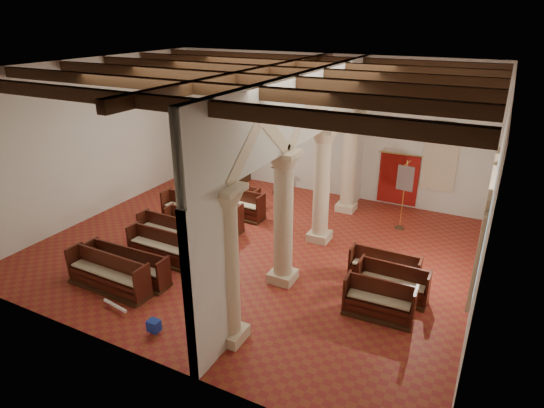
{
  "coord_description": "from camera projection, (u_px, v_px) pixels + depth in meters",
  "views": [
    {
      "loc": [
        6.88,
        -12.16,
        7.48
      ],
      "look_at": [
        0.41,
        0.5,
        1.5
      ],
      "focal_mm": 30.0,
      "sensor_mm": 36.0,
      "label": 1
    }
  ],
  "objects": [
    {
      "name": "nave_pew_6",
      "position": [
        231.0,
        206.0,
        18.12
      ],
      "size": [
        2.88,
        0.88,
        1.1
      ],
      "rotation": [
        0.0,
        0.0,
        -0.05
      ],
      "color": "#3B2212",
      "rests_on": "floor"
    },
    {
      "name": "aisle_pew_2",
      "position": [
        384.0,
        273.0,
        13.51
      ],
      "size": [
        2.07,
        0.71,
        1.02
      ],
      "rotation": [
        0.0,
        0.0,
        0.01
      ],
      "color": "#3B2212",
      "rests_on": "floor"
    },
    {
      "name": "tube_heater_b",
      "position": [
        136.0,
        268.0,
        14.13
      ],
      "size": [
        0.91,
        0.2,
        0.09
      ],
      "primitive_type": "cylinder",
      "rotation": [
        0.0,
        1.57,
        0.12
      ],
      "color": "silver",
      "rests_on": "floor"
    },
    {
      "name": "nave_pew_4",
      "position": [
        199.0,
        229.0,
        16.26
      ],
      "size": [
        2.64,
        0.74,
        1.01
      ],
      "rotation": [
        0.0,
        0.0,
        0.03
      ],
      "color": "#3B2212",
      "rests_on": "floor"
    },
    {
      "name": "window_right_a",
      "position": [
        480.0,
        255.0,
        10.76
      ],
      "size": [
        0.03,
        1.0,
        2.2
      ],
      "primitive_type": "cube",
      "color": "#367B5A",
      "rests_on": "wall_right"
    },
    {
      "name": "hymnal_box_a",
      "position": [
        154.0,
        326.0,
        11.39
      ],
      "size": [
        0.3,
        0.25,
        0.3
      ],
      "primitive_type": "cube",
      "rotation": [
        0.0,
        0.0,
        -0.0
      ],
      "color": "navy",
      "rests_on": "floor"
    },
    {
      "name": "window_back",
      "position": [
        440.0,
        160.0,
        17.73
      ],
      "size": [
        1.0,
        0.03,
        2.2
      ],
      "primitive_type": "cube",
      "color": "#367B5A",
      "rests_on": "wall_back"
    },
    {
      "name": "arcade",
      "position": [
        305.0,
        155.0,
        13.63
      ],
      "size": [
        0.9,
        11.9,
        6.0
      ],
      "color": "beige",
      "rests_on": "floor"
    },
    {
      "name": "dossal_curtain",
      "position": [
        398.0,
        179.0,
        18.71
      ],
      "size": [
        1.8,
        0.07,
        2.17
      ],
      "color": "maroon",
      "rests_on": "floor"
    },
    {
      "name": "nave_pew_1",
      "position": [
        127.0,
        270.0,
        13.71
      ],
      "size": [
        2.87,
        0.73,
        1.01
      ],
      "rotation": [
        0.0,
        0.0,
        0.02
      ],
      "color": "#3B2212",
      "rests_on": "floor"
    },
    {
      "name": "wall_front",
      "position": [
        116.0,
        241.0,
        9.68
      ],
      "size": [
        14.0,
        0.02,
        6.0
      ],
      "primitive_type": "cube",
      "color": "silver",
      "rests_on": "floor"
    },
    {
      "name": "floor",
      "position": [
        255.0,
        247.0,
        15.77
      ],
      "size": [
        14.0,
        14.0,
        0.0
      ],
      "primitive_type": "plane",
      "color": "maroon",
      "rests_on": "ground"
    },
    {
      "name": "ceiling_beams",
      "position": [
        252.0,
        74.0,
        13.51
      ],
      "size": [
        13.8,
        11.8,
        0.3
      ],
      "primitive_type": null,
      "color": "#3B2212",
      "rests_on": "wall_back"
    },
    {
      "name": "wall_left",
      "position": [
        96.0,
        139.0,
        17.54
      ],
      "size": [
        0.02,
        12.0,
        6.0
      ],
      "primitive_type": "cube",
      "color": "silver",
      "rests_on": "floor"
    },
    {
      "name": "aisle_pew_0",
      "position": [
        378.0,
        305.0,
        12.01
      ],
      "size": [
        1.87,
        0.78,
        1.05
      ],
      "rotation": [
        0.0,
        0.0,
        0.04
      ],
      "color": "#3B2212",
      "rests_on": "floor"
    },
    {
      "name": "processional_banner",
      "position": [
        402.0,
        208.0,
        16.82
      ],
      "size": [
        0.61,
        0.77,
        2.66
      ],
      "rotation": [
        0.0,
        0.0,
        -0.13
      ],
      "color": "#3B2212",
      "rests_on": "floor"
    },
    {
      "name": "nave_pew_2",
      "position": [
        164.0,
        252.0,
        14.7
      ],
      "size": [
        2.65,
        0.73,
        1.04
      ],
      "rotation": [
        0.0,
        0.0,
        -0.02
      ],
      "color": "#3B2212",
      "rests_on": "floor"
    },
    {
      "name": "nave_pew_5",
      "position": [
        201.0,
        217.0,
        17.18
      ],
      "size": [
        3.42,
        0.85,
        1.14
      ],
      "rotation": [
        0.0,
        0.0,
        -0.03
      ],
      "color": "#3B2212",
      "rests_on": "floor"
    },
    {
      "name": "lectern",
      "position": [
        279.0,
        182.0,
        20.26
      ],
      "size": [
        0.59,
        0.61,
        1.27
      ],
      "rotation": [
        0.0,
        0.0,
        -0.23
      ],
      "color": "#3D2A13",
      "rests_on": "floor"
    },
    {
      "name": "nave_pew_3",
      "position": [
        173.0,
        237.0,
        15.68
      ],
      "size": [
        2.8,
        0.8,
        1.03
      ],
      "rotation": [
        0.0,
        0.0,
        -0.04
      ],
      "color": "#3B2212",
      "rests_on": "floor"
    },
    {
      "name": "wall_back",
      "position": [
        322.0,
        126.0,
        19.53
      ],
      "size": [
        14.0,
        0.02,
        6.0
      ],
      "primitive_type": "cube",
      "color": "silver",
      "rests_on": "floor"
    },
    {
      "name": "hymnal_box_c",
      "position": [
        229.0,
        250.0,
        14.93
      ],
      "size": [
        0.44,
        0.41,
        0.36
      ],
      "primitive_type": "cube",
      "rotation": [
        0.0,
        0.0,
        -0.39
      ],
      "color": "navy",
      "rests_on": "floor"
    },
    {
      "name": "window_right_b",
      "position": [
        490.0,
        198.0,
        14.04
      ],
      "size": [
        0.03,
        1.0,
        2.2
      ],
      "primitive_type": "cube",
      "color": "#367B5A",
      "rests_on": "wall_right"
    },
    {
      "name": "pipe_organ",
      "position": [
        228.0,
        152.0,
        21.64
      ],
      "size": [
        2.1,
        0.85,
        4.4
      ],
      "color": "#3B2212",
      "rests_on": "floor"
    },
    {
      "name": "nave_pew_7",
      "position": [
        231.0,
        199.0,
        18.96
      ],
      "size": [
        2.6,
        0.67,
        0.96
      ],
      "rotation": [
        0.0,
        0.0,
        -0.01
      ],
      "color": "#3B2212",
      "rests_on": "floor"
    },
    {
      "name": "hymnal_box_b",
      "position": [
        208.0,
        275.0,
        13.6
      ],
      "size": [
        0.37,
        0.34,
        0.3
      ],
      "primitive_type": "cube",
      "rotation": [
        0.0,
        0.0,
        -0.37
      ],
      "color": "navy",
      "rests_on": "floor"
    },
    {
      "name": "aisle_pew_1",
      "position": [
        392.0,
        287.0,
        12.82
      ],
      "size": [
        1.97,
        0.68,
        1.02
      ],
      "rotation": [
        0.0,
        0.0,
        -0.0
      ],
      "color": "#3B2212",
      "rests_on": "floor"
    },
    {
      "name": "ceiling",
      "position": [
        252.0,
        67.0,
        13.44
      ],
      "size": [
        14.0,
        14.0,
        0.0
      ],
      "primitive_type": "plane",
      "rotation": [
        3.14,
        0.0,
        0.0
      ],
      "color": "black",
      "rests_on": "wall_back"
    },
    {
      "name": "wall_right",
      "position": [
        491.0,
        202.0,
        11.67
      ],
      "size": [
        0.02,
        12.0,
        6.0
      ],
      "primitive_type": "cube",
      "color": "silver",
      "rests_on": "floor"
    },
    {
      "name": "nave_pew_0",
      "position": [
        109.0,
        279.0,
        13.2
      ],
      "size": [
        2.75,
        0.78,
        1.09
      ],
      "rotation": [
        0.0,
        0.0,
        -0.02
      ],
      "color": "#3B2212",
      "rests_on": "floor"
    },
    {
      "name": "tube_heater_a",
      "position": [
        115.0,
        306.0,
        12.32
      ],
      "size": [
        0.91,
        0.23,
        0.09
      ],
      "primitive_type": "cylinder",
      "rotation": [
        0.0,
        1.57,
        -0.15
      ],
      "color": "silver",
      "rests_on": "floor"
    }
  ]
}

